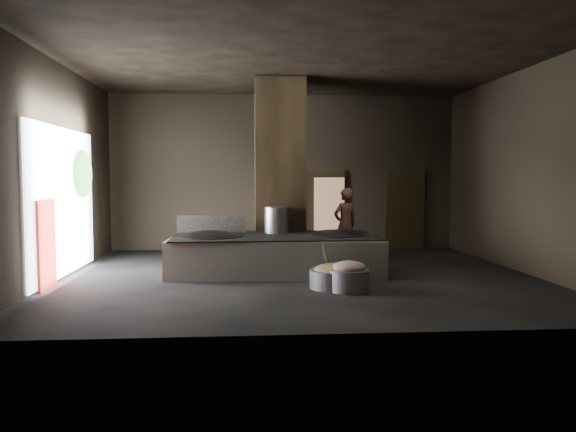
{
  "coord_description": "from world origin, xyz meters",
  "views": [
    {
      "loc": [
        -1.15,
        -11.9,
        2.12
      ],
      "look_at": [
        -0.19,
        0.58,
        1.25
      ],
      "focal_mm": 35.0,
      "sensor_mm": 36.0,
      "label": 1
    }
  ],
  "objects": [
    {
      "name": "left_wall",
      "position": [
        -5.05,
        0.0,
        2.25
      ],
      "size": [
        0.1,
        9.0,
        4.5
      ],
      "primitive_type": "cube",
      "color": "black",
      "rests_on": "ground"
    },
    {
      "name": "pillar",
      "position": [
        -0.3,
        1.9,
        2.25
      ],
      "size": [
        1.2,
        1.2,
        4.5
      ],
      "primitive_type": "cube",
      "color": "black",
      "rests_on": "ground"
    },
    {
      "name": "wok_left",
      "position": [
        -1.93,
        0.41,
        0.75
      ],
      "size": [
        1.45,
        1.45,
        0.4
      ],
      "primitive_type": "ellipsoid",
      "color": "black",
      "rests_on": "hearth_platform"
    },
    {
      "name": "meat_fill",
      "position": [
        0.78,
        -1.7,
        0.45
      ],
      "size": [
        0.62,
        0.62,
        0.24
      ],
      "primitive_type": "ellipsoid",
      "color": "#AD7468",
      "rests_on": "meat_basin"
    },
    {
      "name": "veg_fill",
      "position": [
        0.55,
        -1.38,
        0.35
      ],
      "size": [
        0.78,
        0.78,
        0.24
      ],
      "primitive_type": "ellipsoid",
      "color": "olive",
      "rests_on": "veg_basin"
    },
    {
      "name": "doorway_near_glow",
      "position": [
        1.31,
        4.4,
        1.05
      ],
      "size": [
        0.89,
        0.04,
        2.11
      ],
      "primitive_type": "cube",
      "color": "#8C6647",
      "rests_on": "ground"
    },
    {
      "name": "tree_silhouette",
      "position": [
        -4.85,
        1.3,
        2.2
      ],
      "size": [
        0.28,
        1.1,
        1.1
      ],
      "primitive_type": "ellipsoid",
      "color": "#194714",
      "rests_on": "left_opening"
    },
    {
      "name": "doorway_far_glow",
      "position": [
        3.72,
        4.45,
        1.05
      ],
      "size": [
        0.81,
        0.04,
        1.91
      ],
      "primitive_type": "cube",
      "color": "#8C6647",
      "rests_on": "ground"
    },
    {
      "name": "cook",
      "position": [
        1.37,
        2.03,
        0.92
      ],
      "size": [
        0.79,
        0.68,
        1.84
      ],
      "primitive_type": "imported",
      "rotation": [
        0.0,
        0.0,
        3.59
      ],
      "color": "brown",
      "rests_on": "ground"
    },
    {
      "name": "doorway_far",
      "position": [
        3.6,
        4.45,
        1.1
      ],
      "size": [
        1.18,
        0.08,
        2.38
      ],
      "primitive_type": "cube",
      "color": "black",
      "rests_on": "ground"
    },
    {
      "name": "wok_left_rim",
      "position": [
        -1.93,
        0.41,
        0.82
      ],
      "size": [
        1.48,
        1.48,
        0.05
      ],
      "primitive_type": "cylinder",
      "color": "black",
      "rests_on": "hearth_platform"
    },
    {
      "name": "floor",
      "position": [
        0.0,
        0.0,
        -0.05
      ],
      "size": [
        10.0,
        9.0,
        0.1
      ],
      "primitive_type": "cube",
      "color": "black",
      "rests_on": "ground"
    },
    {
      "name": "doorway_near",
      "position": [
        1.2,
        4.45,
        1.1
      ],
      "size": [
        1.18,
        0.08,
        2.38
      ],
      "primitive_type": "cube",
      "color": "black",
      "rests_on": "ground"
    },
    {
      "name": "veg_basin",
      "position": [
        0.55,
        -1.38,
        0.18
      ],
      "size": [
        1.04,
        1.04,
        0.35
      ],
      "primitive_type": "cylinder",
      "rotation": [
        0.0,
        0.0,
        -0.1
      ],
      "color": "gray",
      "rests_on": "ground"
    },
    {
      "name": "back_wall",
      "position": [
        0.0,
        4.55,
        2.25
      ],
      "size": [
        10.0,
        0.1,
        4.5
      ],
      "primitive_type": "cube",
      "color": "black",
      "rests_on": "ground"
    },
    {
      "name": "ceiling",
      "position": [
        0.0,
        0.0,
        4.55
      ],
      "size": [
        10.0,
        9.0,
        0.1
      ],
      "primitive_type": "cube",
      "color": "black",
      "rests_on": "back_wall"
    },
    {
      "name": "hearth_platform",
      "position": [
        -0.48,
        0.46,
        0.4
      ],
      "size": [
        4.69,
        2.41,
        0.8
      ],
      "primitive_type": "cube",
      "rotation": [
        0.0,
        0.0,
        -0.05
      ],
      "color": "silver",
      "rests_on": "ground"
    },
    {
      "name": "splash_guard",
      "position": [
        -1.93,
        1.21,
        1.03
      ],
      "size": [
        1.6,
        0.13,
        0.4
      ],
      "primitive_type": "cube",
      "rotation": [
        0.0,
        0.0,
        -0.05
      ],
      "color": "black",
      "rests_on": "hearth_platform"
    },
    {
      "name": "left_opening",
      "position": [
        -4.95,
        0.2,
        1.6
      ],
      "size": [
        0.04,
        4.2,
        3.1
      ],
      "primitive_type": "cube",
      "color": "white",
      "rests_on": "ground"
    },
    {
      "name": "pavilion_sliver",
      "position": [
        -4.88,
        -1.1,
        0.85
      ],
      "size": [
        0.05,
        0.9,
        1.7
      ],
      "primitive_type": "cube",
      "color": "maroon",
      "rests_on": "ground"
    },
    {
      "name": "ladle",
      "position": [
        0.4,
        -1.23,
        0.55
      ],
      "size": [
        0.22,
        0.34,
        0.68
      ],
      "primitive_type": "cylinder",
      "rotation": [
        0.49,
        0.0,
        -0.53
      ],
      "color": "#A2A4AA",
      "rests_on": "veg_basin"
    },
    {
      "name": "wok_right_rim",
      "position": [
        0.87,
        0.51,
        0.82
      ],
      "size": [
        1.38,
        1.38,
        0.05
      ],
      "primitive_type": "cylinder",
      "color": "black",
      "rests_on": "hearth_platform"
    },
    {
      "name": "platform_cap",
      "position": [
        -0.48,
        0.46,
        0.82
      ],
      "size": [
        4.49,
        2.16,
        0.03
      ],
      "primitive_type": "cube",
      "color": "black",
      "rests_on": "hearth_platform"
    },
    {
      "name": "front_wall",
      "position": [
        0.0,
        -4.55,
        2.25
      ],
      "size": [
        10.0,
        0.1,
        4.5
      ],
      "primitive_type": "cube",
      "color": "black",
      "rests_on": "ground"
    },
    {
      "name": "meat_basin",
      "position": [
        0.78,
        -1.7,
        0.2
      ],
      "size": [
        0.75,
        0.75,
        0.41
      ],
      "primitive_type": "cylinder",
      "rotation": [
        0.0,
        0.0,
        0.01
      ],
      "color": "gray",
      "rests_on": "ground"
    },
    {
      "name": "wok_right",
      "position": [
        0.87,
        0.51,
        0.75
      ],
      "size": [
        1.35,
        1.35,
        0.38
      ],
      "primitive_type": "ellipsoid",
      "color": "black",
      "rests_on": "hearth_platform"
    },
    {
      "name": "stock_pot",
      "position": [
        -0.43,
        1.01,
        1.13
      ],
      "size": [
        0.56,
        0.56,
        0.6
      ],
      "primitive_type": "cylinder",
      "color": "#A2A4AA",
      "rests_on": "hearth_platform"
    },
    {
      "name": "right_wall",
      "position": [
        5.05,
        0.0,
        2.25
      ],
      "size": [
        0.1,
        9.0,
        4.5
      ],
      "primitive_type": "cube",
      "color": "black",
      "rests_on": "ground"
    }
  ]
}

